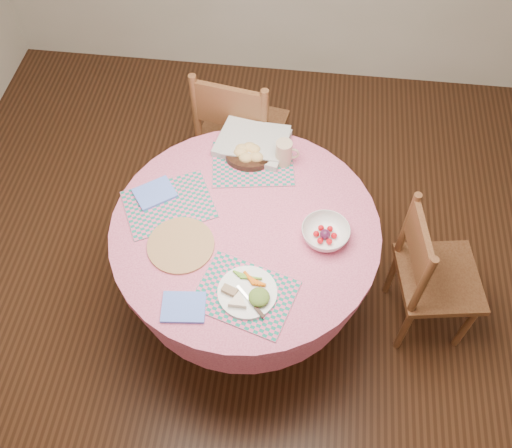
# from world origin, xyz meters

# --- Properties ---
(ground) EXTENTS (4.00, 4.00, 0.00)m
(ground) POSITION_xyz_m (0.00, 0.00, 0.00)
(ground) COLOR #331C0F
(ground) RESTS_ON ground
(room_envelope) EXTENTS (4.01, 4.01, 2.71)m
(room_envelope) POSITION_xyz_m (0.00, 0.00, 1.71)
(room_envelope) COLOR silver
(room_envelope) RESTS_ON ground
(dining_table) EXTENTS (1.24, 1.24, 0.75)m
(dining_table) POSITION_xyz_m (0.00, 0.00, 0.56)
(dining_table) COLOR pink
(dining_table) RESTS_ON ground
(chair_right) EXTENTS (0.45, 0.47, 0.89)m
(chair_right) POSITION_xyz_m (0.91, 0.03, 0.46)
(chair_right) COLOR brown
(chair_right) RESTS_ON ground
(chair_back) EXTENTS (0.53, 0.51, 0.99)m
(chair_back) POSITION_xyz_m (-0.15, 0.81, 0.52)
(chair_back) COLOR brown
(chair_back) RESTS_ON ground
(placemat_front) EXTENTS (0.47, 0.40, 0.01)m
(placemat_front) POSITION_xyz_m (0.05, -0.35, 0.75)
(placemat_front) COLOR #167C68
(placemat_front) RESTS_ON dining_table
(placemat_left) EXTENTS (0.49, 0.45, 0.01)m
(placemat_left) POSITION_xyz_m (-0.37, 0.08, 0.75)
(placemat_left) COLOR #167C68
(placemat_left) RESTS_ON dining_table
(placemat_back) EXTENTS (0.44, 0.36, 0.01)m
(placemat_back) POSITION_xyz_m (-0.01, 0.38, 0.75)
(placemat_back) COLOR #167C68
(placemat_back) RESTS_ON dining_table
(wicker_trivet) EXTENTS (0.30, 0.30, 0.01)m
(wicker_trivet) POSITION_xyz_m (-0.27, -0.14, 0.76)
(wicker_trivet) COLOR olive
(wicker_trivet) RESTS_ON dining_table
(napkin_near) EXTENTS (0.19, 0.16, 0.01)m
(napkin_near) POSITION_xyz_m (-0.20, -0.44, 0.76)
(napkin_near) COLOR #6184FB
(napkin_near) RESTS_ON dining_table
(napkin_far) EXTENTS (0.23, 0.22, 0.01)m
(napkin_far) POSITION_xyz_m (-0.45, 0.13, 0.76)
(napkin_far) COLOR #6184FB
(napkin_far) RESTS_ON placemat_left
(dinner_plate) EXTENTS (0.25, 0.25, 0.05)m
(dinner_plate) POSITION_xyz_m (0.06, -0.35, 0.77)
(dinner_plate) COLOR white
(dinner_plate) RESTS_ON placemat_front
(bread_bowl) EXTENTS (0.23, 0.23, 0.08)m
(bread_bowl) POSITION_xyz_m (-0.04, 0.41, 0.79)
(bread_bowl) COLOR black
(bread_bowl) RESTS_ON placemat_back
(latte_mug) EXTENTS (0.12, 0.08, 0.13)m
(latte_mug) POSITION_xyz_m (0.14, 0.40, 0.82)
(latte_mug) COLOR tan
(latte_mug) RESTS_ON placemat_back
(fruit_bowl) EXTENTS (0.27, 0.27, 0.07)m
(fruit_bowl) POSITION_xyz_m (0.36, -0.02, 0.78)
(fruit_bowl) COLOR white
(fruit_bowl) RESTS_ON dining_table
(newspaper_stack) EXTENTS (0.39, 0.33, 0.04)m
(newspaper_stack) POSITION_xyz_m (-0.03, 0.50, 0.78)
(newspaper_stack) COLOR silver
(newspaper_stack) RESTS_ON dining_table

